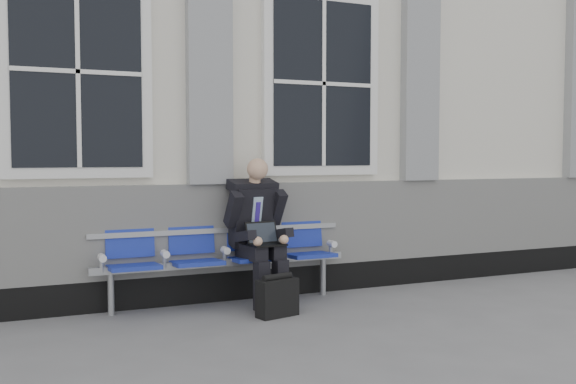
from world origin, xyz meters
name	(u,v)px	position (x,y,z in m)	size (l,w,h in m)	color
ground	(359,328)	(0.00, 0.00, 0.00)	(70.00, 70.00, 0.00)	slate
station_building	(230,100)	(-0.02, 3.47, 2.22)	(14.40, 4.40, 4.49)	silver
bench	(223,249)	(-0.80, 1.32, 0.55)	(2.60, 0.47, 0.91)	#9EA0A3
businessman	(257,226)	(-0.49, 1.19, 0.78)	(0.61, 0.82, 1.46)	black
briefcase	(277,297)	(-0.50, 0.64, 0.18)	(0.42, 0.25, 0.40)	black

